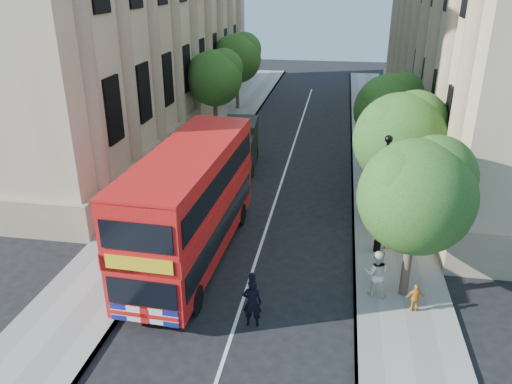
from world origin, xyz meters
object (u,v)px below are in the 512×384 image
at_px(box_van, 239,146).
at_px(police_constable, 252,303).
at_px(woman_pedestrian, 376,273).
at_px(lamp_post, 382,200).
at_px(double_decker_bus, 191,202).

xyz_separation_m(box_van, police_constable, (3.47, -15.02, -0.46)).
bearing_deg(woman_pedestrian, police_constable, 33.82).
height_order(lamp_post, box_van, lamp_post).
height_order(double_decker_bus, woman_pedestrian, double_decker_bus).
bearing_deg(lamp_post, police_constable, -128.32).
bearing_deg(box_van, double_decker_bus, -93.24).
relative_size(box_van, woman_pedestrian, 2.73).
bearing_deg(police_constable, double_decker_bus, -53.35).
xyz_separation_m(lamp_post, box_van, (-7.89, 9.43, -1.15)).
bearing_deg(box_van, woman_pedestrian, -63.77).
distance_m(police_constable, woman_pedestrian, 4.76).
relative_size(lamp_post, police_constable, 2.88).
xyz_separation_m(box_van, woman_pedestrian, (7.63, -12.71, -0.32)).
xyz_separation_m(lamp_post, woman_pedestrian, (-0.26, -3.29, -1.47)).
bearing_deg(woman_pedestrian, box_van, -54.20).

